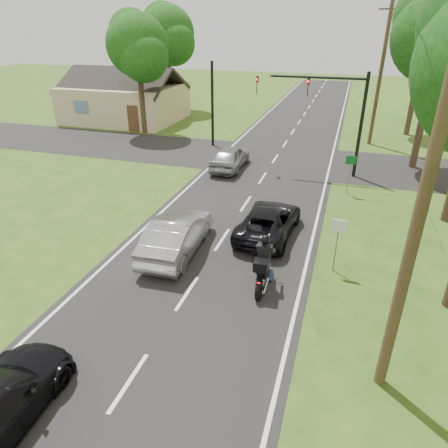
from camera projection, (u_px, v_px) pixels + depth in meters
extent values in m
plane|color=#284D15|center=(187.00, 293.00, 13.75)|extent=(140.00, 140.00, 0.00)
cube|color=black|center=(255.00, 190.00, 22.27)|extent=(8.00, 100.00, 0.01)
cube|color=black|center=(275.00, 159.00, 27.38)|extent=(60.00, 7.00, 0.01)
torus|color=black|center=(267.00, 265.00, 14.72)|extent=(0.17, 0.71, 0.70)
torus|color=black|center=(259.00, 290.00, 13.35)|extent=(0.20, 0.77, 0.77)
cube|color=black|center=(264.00, 267.00, 13.98)|extent=(0.33, 1.02, 0.32)
sphere|color=black|center=(266.00, 259.00, 14.13)|extent=(0.36, 0.36, 0.36)
cube|color=black|center=(262.00, 268.00, 13.57)|extent=(0.38, 0.60, 0.11)
cube|color=#FF0C07|center=(259.00, 283.00, 13.09)|extent=(0.11, 0.04, 0.05)
cylinder|color=silver|center=(265.00, 286.00, 13.59)|extent=(0.13, 0.86, 0.10)
cylinder|color=black|center=(267.00, 251.00, 14.22)|extent=(0.66, 0.06, 0.04)
cube|color=black|center=(261.00, 265.00, 13.15)|extent=(0.48, 0.44, 0.34)
cube|color=black|center=(264.00, 254.00, 13.55)|extent=(0.43, 0.25, 0.64)
sphere|color=black|center=(265.00, 240.00, 13.39)|extent=(0.32, 0.32, 0.32)
cylinder|color=navy|center=(258.00, 274.00, 14.40)|extent=(0.13, 0.13, 0.48)
cylinder|color=navy|center=(271.00, 276.00, 14.28)|extent=(0.13, 0.13, 0.48)
imported|color=black|center=(269.00, 221.00, 17.32)|extent=(2.41, 4.76, 1.29)
imported|color=#ADAEB2|center=(177.00, 235.00, 15.91)|extent=(1.88, 4.79, 1.55)
imported|color=gray|center=(230.00, 157.00, 25.26)|extent=(1.80, 4.40, 1.50)
cylinder|color=black|center=(361.00, 127.00, 22.94)|extent=(0.20, 0.20, 6.00)
cylinder|color=black|center=(318.00, 77.00, 22.49)|extent=(5.40, 0.14, 0.14)
imported|color=black|center=(308.00, 87.00, 22.87)|extent=(0.16, 0.36, 1.00)
imported|color=black|center=(257.00, 85.00, 23.68)|extent=(0.16, 0.36, 1.00)
sphere|color=#FF0C07|center=(308.00, 82.00, 22.57)|extent=(0.16, 0.16, 0.16)
sphere|color=#FF0C07|center=(256.00, 80.00, 23.37)|extent=(0.16, 0.16, 0.16)
cylinder|color=black|center=(212.00, 105.00, 29.13)|extent=(0.20, 0.20, 6.00)
cylinder|color=brown|center=(422.00, 206.00, 8.14)|extent=(0.28, 0.28, 10.00)
cylinder|color=brown|center=(380.00, 75.00, 28.59)|extent=(0.28, 0.28, 10.00)
cube|color=brown|center=(391.00, 9.00, 26.70)|extent=(1.60, 0.10, 0.10)
cylinder|color=slate|center=(336.00, 247.00, 14.60)|extent=(0.05, 0.05, 2.00)
cube|color=silver|center=(339.00, 226.00, 14.17)|extent=(0.55, 0.04, 0.45)
cylinder|color=slate|center=(349.00, 176.00, 21.37)|extent=(0.05, 0.05, 2.00)
cube|color=#0C591E|center=(351.00, 160.00, 20.94)|extent=(0.55, 0.04, 0.45)
cylinder|color=#332316|center=(424.00, 112.00, 24.31)|extent=(0.44, 0.44, 7.00)
sphere|color=#103D11|center=(441.00, 35.00, 22.40)|extent=(5.40, 5.40, 5.40)
cylinder|color=#332316|center=(414.00, 95.00, 32.00)|extent=(0.44, 0.44, 6.44)
sphere|color=#103D11|center=(425.00, 41.00, 30.24)|extent=(4.95, 4.95, 4.95)
sphere|color=#103D11|center=(436.00, 53.00, 29.82)|extent=(3.96, 3.96, 3.96)
cylinder|color=#332316|center=(142.00, 95.00, 32.61)|extent=(0.44, 0.44, 6.16)
sphere|color=#103D11|center=(137.00, 45.00, 30.93)|extent=(4.80, 4.80, 4.80)
sphere|color=#103D11|center=(143.00, 57.00, 30.52)|extent=(3.84, 3.84, 3.84)
cylinder|color=#332316|center=(170.00, 77.00, 41.54)|extent=(0.44, 0.44, 6.72)
sphere|color=#103D11|center=(167.00, 33.00, 39.71)|extent=(5.40, 5.40, 5.40)
sphere|color=#103D11|center=(173.00, 43.00, 39.23)|extent=(4.32, 4.32, 4.32)
cube|color=#C1B086|center=(125.00, 103.00, 37.76)|extent=(10.00, 8.00, 3.20)
cube|color=black|center=(111.00, 82.00, 35.11)|extent=(10.20, 4.00, 2.29)
cube|color=black|center=(133.00, 77.00, 38.52)|extent=(10.20, 4.00, 2.29)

